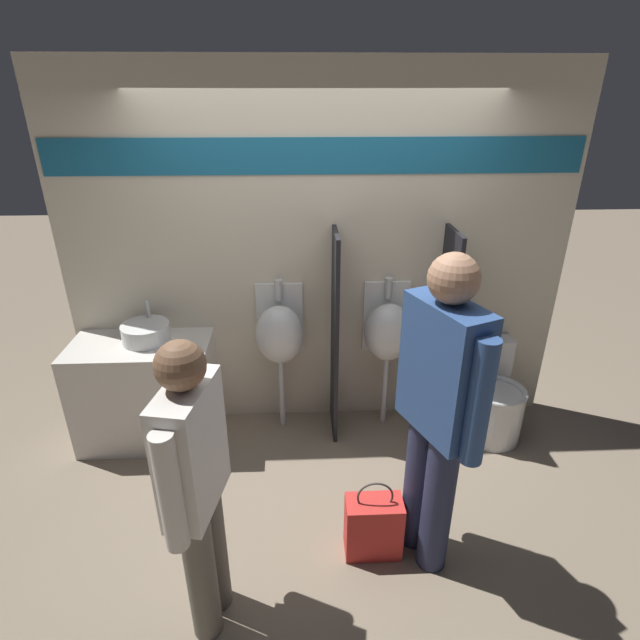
{
  "coord_description": "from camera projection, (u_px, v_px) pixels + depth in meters",
  "views": [
    {
      "loc": [
        -0.14,
        -2.93,
        2.5
      ],
      "look_at": [
        0.0,
        0.17,
        1.05
      ],
      "focal_mm": 28.0,
      "sensor_mm": 36.0,
      "label": 1
    }
  ],
  "objects": [
    {
      "name": "divider_mid",
      "position": [
        444.0,
        336.0,
        3.75
      ],
      "size": [
        0.03,
        0.41,
        1.61
      ],
      "color": "black",
      "rests_on": "ground_plane"
    },
    {
      "name": "ground_plane",
      "position": [
        321.0,
        457.0,
        3.72
      ],
      "size": [
        16.0,
        16.0,
        0.0
      ],
      "primitive_type": "plane",
      "color": "gray"
    },
    {
      "name": "person_with_lanyard",
      "position": [
        438.0,
        408.0,
        2.55
      ],
      "size": [
        0.37,
        0.6,
        1.84
      ],
      "rotation": [
        0.0,
        0.0,
        1.96
      ],
      "color": "#282D4C",
      "rests_on": "ground_plane"
    },
    {
      "name": "urinal_far",
      "position": [
        388.0,
        332.0,
        3.79
      ],
      "size": [
        0.37,
        0.3,
        1.22
      ],
      "color": "silver",
      "rests_on": "ground_plane"
    },
    {
      "name": "shopping_bag",
      "position": [
        373.0,
        526.0,
        2.89
      ],
      "size": [
        0.33,
        0.18,
        0.52
      ],
      "color": "red",
      "rests_on": "ground_plane"
    },
    {
      "name": "toilet",
      "position": [
        493.0,
        401.0,
        3.87
      ],
      "size": [
        0.42,
        0.59,
        0.87
      ],
      "color": "silver",
      "rests_on": "ground_plane"
    },
    {
      "name": "urinal_near_counter",
      "position": [
        280.0,
        334.0,
        3.75
      ],
      "size": [
        0.37,
        0.3,
        1.22
      ],
      "color": "silver",
      "rests_on": "ground_plane"
    },
    {
      "name": "display_wall",
      "position": [
        317.0,
        257.0,
        3.69
      ],
      "size": [
        3.73,
        0.07,
        2.7
      ],
      "color": "beige",
      "rests_on": "ground_plane"
    },
    {
      "name": "cell_phone",
      "position": [
        178.0,
        350.0,
        3.51
      ],
      "size": [
        0.07,
        0.14,
        0.01
      ],
      "color": "#232328",
      "rests_on": "sink_counter"
    },
    {
      "name": "sink_counter",
      "position": [
        147.0,
        392.0,
        3.77
      ],
      "size": [
        1.01,
        0.53,
        0.82
      ],
      "color": "silver",
      "rests_on": "ground_plane"
    },
    {
      "name": "divider_near_counter",
      "position": [
        335.0,
        338.0,
        3.72
      ],
      "size": [
        0.03,
        0.41,
        1.61
      ],
      "color": "black",
      "rests_on": "ground_plane"
    },
    {
      "name": "person_in_vest",
      "position": [
        196.0,
        484.0,
        2.24
      ],
      "size": [
        0.25,
        0.55,
        1.61
      ],
      "rotation": [
        0.0,
        0.0,
        1.38
      ],
      "color": "#666056",
      "rests_on": "ground_plane"
    },
    {
      "name": "sink_basin",
      "position": [
        146.0,
        332.0,
        3.62
      ],
      "size": [
        0.34,
        0.34,
        0.27
      ],
      "color": "silver",
      "rests_on": "sink_counter"
    }
  ]
}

